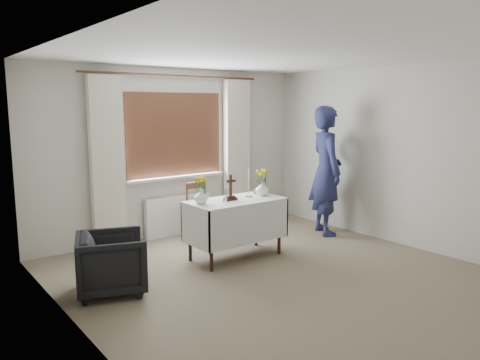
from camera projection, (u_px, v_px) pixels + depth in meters
name	position (u px, v px, depth m)	size (l,w,h in m)	color
ground	(287.00, 280.00, 5.28)	(5.00, 5.00, 0.00)	#7C7156
altar_table	(236.00, 229.00, 6.02)	(1.24, 0.64, 0.76)	white
wooden_chair	(203.00, 211.00, 6.81)	(0.39, 0.39, 0.85)	brown
armchair	(112.00, 263.00, 4.90)	(0.68, 0.70, 0.64)	black
person	(326.00, 171.00, 7.07)	(0.71, 0.47, 1.95)	navy
radiator	(179.00, 215.00, 7.13)	(1.10, 0.10, 0.60)	silver
wooden_cross	(230.00, 187.00, 5.92)	(0.15, 0.11, 0.32)	black
candlestick_left	(226.00, 187.00, 5.80)	(0.10, 0.10, 0.36)	silver
candlestick_right	(249.00, 183.00, 6.10)	(0.11, 0.11, 0.38)	silver
flower_vase_left	(201.00, 196.00, 5.71)	(0.17, 0.17, 0.18)	white
flower_vase_right	(262.00, 189.00, 6.23)	(0.18, 0.18, 0.19)	white
wicker_basket	(260.00, 191.00, 6.37)	(0.18, 0.18, 0.07)	brown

